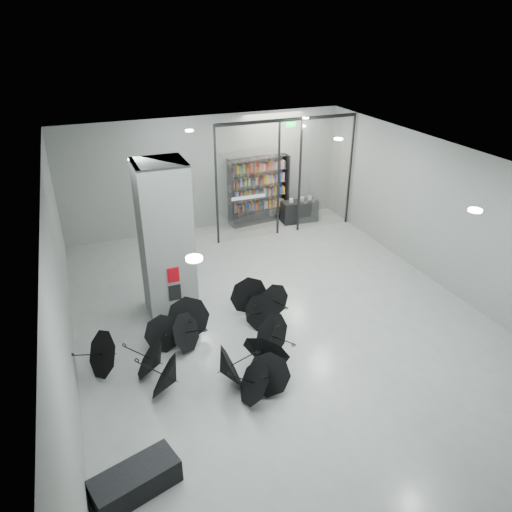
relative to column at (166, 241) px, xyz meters
name	(u,v)px	position (x,y,z in m)	size (l,w,h in m)	color
room	(293,224)	(2.50, -2.00, 0.84)	(14.00, 14.02, 4.01)	gray
column	(166,241)	(0.00, 0.00, 0.00)	(1.20, 1.20, 4.00)	slate
fire_cabinet	(173,275)	(0.00, -0.62, -0.65)	(0.28, 0.04, 0.38)	#A50A07
info_panel	(175,293)	(0.00, -0.62, -1.15)	(0.30, 0.03, 0.42)	black
exit_sign	(291,125)	(4.90, 3.30, 1.82)	(0.30, 0.06, 0.15)	#0CE533
glass_partition	(287,173)	(4.89, 3.50, 0.18)	(5.06, 0.08, 4.00)	silver
bench	(136,481)	(-1.75, -5.17, -1.77)	(1.41, 0.60, 0.45)	black
bookshelf	(259,190)	(4.38, 4.75, -0.78)	(2.23, 0.45, 2.45)	black
shop_counter	(299,211)	(5.80, 4.20, -1.60)	(1.34, 0.53, 0.80)	black
umbrella_cluster	(216,346)	(0.50, -2.34, -1.69)	(5.36, 4.06, 1.29)	black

